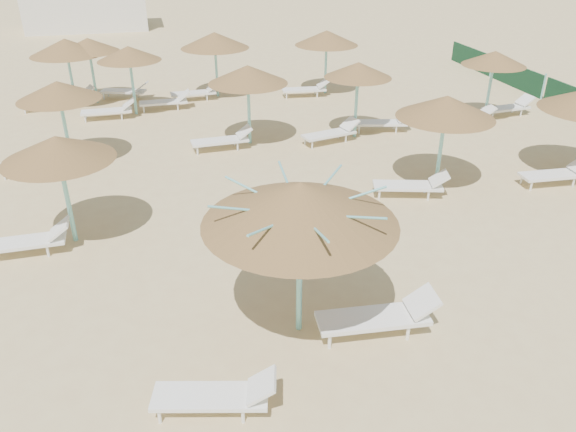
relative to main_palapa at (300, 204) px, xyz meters
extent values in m
plane|color=tan|center=(0.17, 0.21, -2.66)|extent=(120.00, 120.00, 0.00)
cylinder|color=#77CDCF|center=(0.00, 0.00, -1.38)|extent=(0.11, 0.11, 2.56)
cone|color=brown|center=(0.00, 0.00, 0.01)|extent=(3.42, 3.42, 0.77)
cylinder|color=#77CDCF|center=(0.00, 0.00, -0.25)|extent=(0.20, 0.20, 0.12)
cylinder|color=#77CDCF|center=(0.79, 0.00, -0.03)|extent=(1.54, 0.04, 0.39)
cylinder|color=#77CDCF|center=(0.56, 0.56, -0.03)|extent=(1.12, 1.12, 0.39)
cylinder|color=#77CDCF|center=(0.00, 0.79, -0.03)|extent=(0.04, 1.54, 0.39)
cylinder|color=#77CDCF|center=(-0.56, 0.56, -0.03)|extent=(1.12, 1.12, 0.39)
cylinder|color=#77CDCF|center=(-0.79, 0.00, -0.03)|extent=(1.54, 0.04, 0.39)
cylinder|color=#77CDCF|center=(-0.56, -0.55, -0.03)|extent=(1.12, 1.12, 0.39)
cylinder|color=#77CDCF|center=(0.00, -0.79, -0.03)|extent=(0.04, 1.54, 0.39)
cylinder|color=#77CDCF|center=(0.56, -0.55, -0.03)|extent=(1.12, 1.12, 0.39)
torus|color=red|center=(0.00, -0.10, -1.12)|extent=(0.66, 0.15, 0.66)
cylinder|color=white|center=(-2.67, -1.67, -2.53)|extent=(0.06, 0.06, 0.27)
cylinder|color=white|center=(-2.56, -1.21, -2.53)|extent=(0.06, 0.06, 0.27)
cylinder|color=white|center=(-1.42, -1.98, -2.53)|extent=(0.06, 0.06, 0.27)
cylinder|color=white|center=(-1.31, -1.51, -2.53)|extent=(0.06, 0.06, 0.27)
cube|color=white|center=(-1.88, -1.62, -2.36)|extent=(1.90, 1.01, 0.08)
cube|color=white|center=(-1.09, -1.81, -2.13)|extent=(0.59, 0.67, 0.35)
cylinder|color=white|center=(0.40, -0.68, -2.51)|extent=(0.07, 0.07, 0.31)
cylinder|color=white|center=(0.44, -0.13, -2.51)|extent=(0.07, 0.07, 0.31)
cylinder|color=white|center=(1.88, -0.80, -2.51)|extent=(0.07, 0.07, 0.31)
cylinder|color=white|center=(1.92, -0.25, -2.51)|extent=(0.07, 0.07, 0.31)
cube|color=white|center=(1.30, -0.48, -2.31)|extent=(2.14, 0.85, 0.09)
cube|color=white|center=(2.23, -0.55, -2.05)|extent=(0.59, 0.70, 0.40)
cylinder|color=#77CDCF|center=(-4.40, 4.53, -1.51)|extent=(0.11, 0.11, 2.30)
cone|color=brown|center=(-4.40, 4.53, -0.28)|extent=(2.52, 2.52, 0.57)
cylinder|color=#77CDCF|center=(-4.40, 4.53, -0.51)|extent=(0.20, 0.20, 0.12)
cylinder|color=white|center=(-4.95, 3.89, -2.52)|extent=(0.06, 0.06, 0.28)
cylinder|color=white|center=(-4.96, 4.39, -2.52)|extent=(0.06, 0.06, 0.28)
cube|color=white|center=(-5.50, 4.13, -2.34)|extent=(1.92, 0.67, 0.08)
cube|color=white|center=(-4.65, 4.15, -2.10)|extent=(0.50, 0.61, 0.36)
cylinder|color=#77CDCF|center=(-4.90, 9.56, -1.51)|extent=(0.11, 0.11, 2.30)
cone|color=brown|center=(-4.90, 9.56, -0.28)|extent=(2.48, 2.48, 0.56)
cylinder|color=#77CDCF|center=(-4.90, 9.56, -0.51)|extent=(0.20, 0.20, 0.12)
cylinder|color=white|center=(-6.74, 8.77, -2.52)|extent=(0.06, 0.06, 0.28)
cylinder|color=white|center=(-6.83, 9.26, -2.52)|extent=(0.06, 0.06, 0.28)
cylinder|color=white|center=(-5.41, 9.01, -2.52)|extent=(0.06, 0.06, 0.28)
cylinder|color=white|center=(-5.50, 9.51, -2.52)|extent=(0.06, 0.06, 0.28)
cube|color=white|center=(-6.00, 9.16, -2.34)|extent=(1.98, 0.95, 0.08)
cube|color=white|center=(-5.16, 9.31, -2.10)|extent=(0.58, 0.68, 0.36)
cylinder|color=#77CDCF|center=(-4.45, 16.48, -1.51)|extent=(0.11, 0.11, 2.30)
cone|color=brown|center=(-4.45, 16.48, -0.28)|extent=(2.44, 2.44, 0.55)
cylinder|color=#77CDCF|center=(-4.45, 16.48, -0.51)|extent=(0.20, 0.20, 0.12)
cylinder|color=white|center=(-6.22, 15.57, -2.52)|extent=(0.06, 0.06, 0.28)
cylinder|color=white|center=(-6.39, 16.05, -2.52)|extent=(0.06, 0.06, 0.28)
cylinder|color=white|center=(-4.95, 16.03, -2.52)|extent=(0.06, 0.06, 0.28)
cylinder|color=white|center=(-5.11, 16.50, -2.52)|extent=(0.06, 0.06, 0.28)
cube|color=white|center=(-5.55, 16.08, -2.34)|extent=(2.00, 1.22, 0.08)
cube|color=white|center=(-4.75, 16.36, -2.10)|extent=(0.66, 0.73, 0.36)
cylinder|color=white|center=(-4.19, 16.81, -2.52)|extent=(0.06, 0.06, 0.28)
cylinder|color=white|center=(-4.02, 17.28, -2.52)|extent=(0.06, 0.06, 0.28)
cylinder|color=white|center=(-2.91, 16.36, -2.52)|extent=(0.06, 0.06, 0.28)
cylinder|color=white|center=(-2.75, 16.83, -2.52)|extent=(0.06, 0.06, 0.28)
cube|color=white|center=(-3.35, 16.78, -2.34)|extent=(2.00, 1.22, 0.08)
cube|color=white|center=(-2.55, 16.49, -2.10)|extent=(0.66, 0.73, 0.36)
cylinder|color=#77CDCF|center=(0.95, 10.08, -1.51)|extent=(0.11, 0.11, 2.30)
cone|color=brown|center=(0.95, 10.08, -0.28)|extent=(2.65, 2.65, 0.60)
cylinder|color=#77CDCF|center=(0.95, 10.08, -0.51)|extent=(0.20, 0.20, 0.12)
cylinder|color=white|center=(-0.94, 9.38, -2.52)|extent=(0.06, 0.06, 0.28)
cylinder|color=white|center=(-0.96, 9.88, -2.52)|extent=(0.06, 0.06, 0.28)
cylinder|color=white|center=(0.41, 9.45, -2.52)|extent=(0.06, 0.06, 0.28)
cylinder|color=white|center=(0.38, 9.95, -2.52)|extent=(0.06, 0.06, 0.28)
cube|color=white|center=(-0.15, 9.68, -2.34)|extent=(1.93, 0.72, 0.08)
cube|color=white|center=(0.70, 9.72, -2.10)|extent=(0.52, 0.62, 0.36)
cylinder|color=#77CDCF|center=(0.66, 16.16, -1.51)|extent=(0.11, 0.11, 2.30)
cone|color=brown|center=(0.66, 16.16, -0.27)|extent=(2.89, 2.89, 0.65)
cylinder|color=#77CDCF|center=(0.66, 16.16, -0.51)|extent=(0.20, 0.20, 0.12)
cylinder|color=white|center=(-1.24, 15.48, -2.52)|extent=(0.06, 0.06, 0.28)
cylinder|color=white|center=(-1.25, 15.98, -2.52)|extent=(0.06, 0.06, 0.28)
cylinder|color=white|center=(0.11, 15.52, -2.52)|extent=(0.06, 0.06, 0.28)
cylinder|color=white|center=(0.10, 16.02, -2.52)|extent=(0.06, 0.06, 0.28)
cube|color=white|center=(-0.44, 15.76, -2.34)|extent=(1.92, 0.67, 0.08)
cube|color=white|center=(0.40, 15.78, -2.10)|extent=(0.50, 0.61, 0.36)
cylinder|color=#77CDCF|center=(5.55, 5.23, -1.51)|extent=(0.11, 0.11, 2.30)
cone|color=brown|center=(5.55, 5.23, -0.27)|extent=(2.71, 2.71, 0.61)
cylinder|color=#77CDCF|center=(5.55, 5.23, -0.51)|extent=(0.20, 0.20, 0.12)
cylinder|color=white|center=(3.61, 4.82, -2.52)|extent=(0.06, 0.06, 0.28)
cylinder|color=white|center=(3.75, 5.30, -2.52)|extent=(0.06, 0.06, 0.28)
cylinder|color=white|center=(4.91, 4.44, -2.52)|extent=(0.06, 0.06, 0.28)
cylinder|color=white|center=(5.04, 4.92, -2.52)|extent=(0.06, 0.06, 0.28)
cube|color=white|center=(4.45, 4.83, -2.34)|extent=(2.00, 1.12, 0.08)
cube|color=white|center=(5.26, 4.60, -2.10)|extent=(0.63, 0.71, 0.36)
cylinder|color=#77CDCF|center=(4.71, 9.82, -1.51)|extent=(0.11, 0.11, 2.30)
cone|color=brown|center=(4.71, 9.82, -0.29)|extent=(2.31, 2.31, 0.52)
cylinder|color=#77CDCF|center=(4.71, 9.82, -0.51)|extent=(0.20, 0.20, 0.12)
cylinder|color=white|center=(2.89, 8.99, -2.52)|extent=(0.06, 0.06, 0.28)
cylinder|color=white|center=(2.77, 9.48, -2.52)|extent=(0.06, 0.06, 0.28)
cylinder|color=white|center=(4.20, 9.30, -2.52)|extent=(0.06, 0.06, 0.28)
cylinder|color=white|center=(4.08, 9.79, -2.52)|extent=(0.06, 0.06, 0.28)
cube|color=white|center=(3.61, 9.42, -2.34)|extent=(1.99, 1.05, 0.08)
cube|color=white|center=(4.43, 9.62, -2.10)|extent=(0.61, 0.70, 0.36)
cylinder|color=white|center=(4.97, 10.06, -2.52)|extent=(0.06, 0.06, 0.28)
cylinder|color=white|center=(5.09, 10.55, -2.52)|extent=(0.06, 0.06, 0.28)
cylinder|color=white|center=(6.28, 9.75, -2.52)|extent=(0.06, 0.06, 0.28)
cylinder|color=white|center=(6.40, 10.23, -2.52)|extent=(0.06, 0.06, 0.28)
cube|color=white|center=(5.81, 10.12, -2.34)|extent=(1.99, 1.05, 0.08)
cube|color=white|center=(6.63, 9.92, -2.10)|extent=(0.61, 0.70, 0.36)
cylinder|color=#77CDCF|center=(5.40, 15.54, -1.51)|extent=(0.11, 0.11, 2.30)
cone|color=brown|center=(5.40, 15.54, -0.27)|extent=(2.73, 2.73, 0.61)
cylinder|color=#77CDCF|center=(5.40, 15.54, -0.51)|extent=(0.20, 0.20, 0.12)
cylinder|color=white|center=(3.48, 14.97, -2.52)|extent=(0.06, 0.06, 0.28)
cylinder|color=white|center=(3.52, 15.47, -2.52)|extent=(0.06, 0.06, 0.28)
cylinder|color=white|center=(4.82, 14.84, -2.52)|extent=(0.06, 0.06, 0.28)
cylinder|color=white|center=(4.87, 15.34, -2.52)|extent=(0.06, 0.06, 0.28)
cube|color=white|center=(4.30, 15.14, -2.34)|extent=(1.95, 0.80, 0.08)
cube|color=white|center=(5.14, 15.06, -2.10)|extent=(0.54, 0.64, 0.36)
cylinder|color=white|center=(8.05, 4.30, -2.52)|extent=(0.06, 0.06, 0.28)
cylinder|color=white|center=(8.08, 4.80, -2.52)|extent=(0.06, 0.06, 0.28)
cylinder|color=white|center=(9.40, 4.22, -2.52)|extent=(0.06, 0.06, 0.28)
cylinder|color=white|center=(9.43, 4.72, -2.52)|extent=(0.06, 0.06, 0.28)
cube|color=white|center=(8.86, 4.50, -2.34)|extent=(1.93, 0.73, 0.08)
cylinder|color=#77CDCF|center=(10.21, 10.30, -1.51)|extent=(0.11, 0.11, 2.30)
cone|color=brown|center=(10.21, 10.30, -0.29)|extent=(2.33, 2.33, 0.53)
cylinder|color=#77CDCF|center=(10.21, 10.30, -0.51)|extent=(0.20, 0.20, 0.12)
cylinder|color=white|center=(8.29, 9.72, -2.52)|extent=(0.06, 0.06, 0.28)
cylinder|color=white|center=(8.33, 10.22, -2.52)|extent=(0.06, 0.06, 0.28)
cylinder|color=white|center=(9.63, 9.60, -2.52)|extent=(0.06, 0.06, 0.28)
cylinder|color=white|center=(9.68, 10.09, -2.52)|extent=(0.06, 0.06, 0.28)
cube|color=white|center=(9.11, 9.90, -2.34)|extent=(1.95, 0.79, 0.08)
cube|color=white|center=(9.95, 9.82, -2.10)|extent=(0.54, 0.64, 0.36)
cylinder|color=white|center=(10.53, 10.27, -2.52)|extent=(0.06, 0.06, 0.28)
cylinder|color=white|center=(10.49, 10.77, -2.52)|extent=(0.06, 0.06, 0.28)
cylinder|color=white|center=(11.88, 10.40, -2.52)|extent=(0.06, 0.06, 0.28)
cylinder|color=white|center=(11.83, 10.90, -2.52)|extent=(0.06, 0.06, 0.28)
cube|color=white|center=(11.31, 10.60, -2.34)|extent=(1.95, 0.79, 0.08)
cube|color=white|center=(12.15, 10.68, -2.10)|extent=(0.54, 0.64, 0.36)
cylinder|color=#77CDCF|center=(-2.85, 14.41, -1.51)|extent=(0.11, 0.11, 2.30)
cone|color=brown|center=(-2.85, 14.41, -0.28)|extent=(2.42, 2.42, 0.55)
cylinder|color=#77CDCF|center=(-2.85, 14.41, -0.51)|extent=(0.20, 0.20, 0.12)
cylinder|color=white|center=(-4.75, 13.75, -2.52)|extent=(0.06, 0.06, 0.28)
cylinder|color=white|center=(-4.75, 14.25, -2.52)|extent=(0.06, 0.06, 0.28)
cylinder|color=white|center=(-3.40, 13.76, -2.52)|extent=(0.06, 0.06, 0.28)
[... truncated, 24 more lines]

